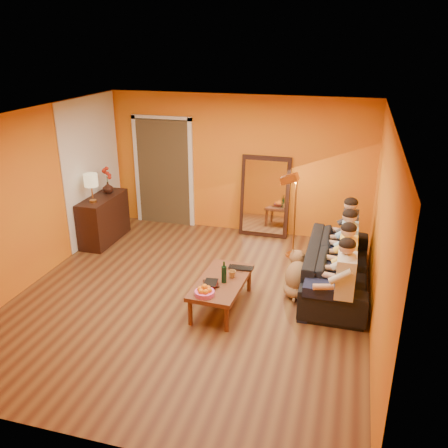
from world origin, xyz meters
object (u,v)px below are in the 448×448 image
(wine_bottle, at_px, (224,272))
(tumbler, at_px, (232,274))
(person_mid_left, at_px, (346,264))
(person_mid_right, at_px, (348,248))
(person_far_left, at_px, (345,283))
(person_far_right, at_px, (349,234))
(sideboard, at_px, (104,219))
(coffee_table, at_px, (222,293))
(vase, at_px, (108,187))
(sofa, at_px, (337,267))
(table_lamp, at_px, (92,188))
(mirror_frame, at_px, (265,197))
(dog, at_px, (297,274))
(floor_lamp, at_px, (295,217))
(laptop, at_px, (240,270))

(wine_bottle, relative_size, tumbler, 2.88)
(person_mid_left, xyz_separation_m, tumbler, (-1.52, -0.45, -0.14))
(person_mid_left, distance_m, person_mid_right, 0.55)
(person_far_left, bearing_deg, person_far_right, 90.00)
(sideboard, bearing_deg, coffee_table, -31.54)
(vase, bearing_deg, sofa, -12.00)
(sideboard, height_order, table_lamp, table_lamp)
(person_far_left, relative_size, person_far_right, 1.00)
(person_far_right, height_order, tumbler, person_far_right)
(mirror_frame, xyz_separation_m, person_mid_left, (1.58, -2.18, -0.15))
(sofa, relative_size, dog, 3.39)
(mirror_frame, distance_m, floor_lamp, 1.06)
(person_mid_left, distance_m, tumbler, 1.59)
(dog, bearing_deg, floor_lamp, 82.95)
(sofa, height_order, laptop, sofa)
(table_lamp, xyz_separation_m, person_far_left, (4.37, -1.35, -0.49))
(mirror_frame, height_order, person_mid_left, mirror_frame)
(sofa, height_order, wine_bottle, wine_bottle)
(floor_lamp, distance_m, laptop, 1.70)
(wine_bottle, xyz_separation_m, tumbler, (0.07, 0.17, -0.10))
(sofa, bearing_deg, dog, 126.56)
(person_far_left, xyz_separation_m, person_mid_right, (0.00, 1.10, 0.00))
(person_mid_right, bearing_deg, sideboard, 172.81)
(tumbler, bearing_deg, sideboard, 151.37)
(sofa, xyz_separation_m, person_mid_right, (0.13, 0.10, 0.27))
(table_lamp, distance_m, person_far_left, 4.60)
(person_mid_left, height_order, person_mid_right, same)
(floor_lamp, xyz_separation_m, person_mid_right, (0.91, -0.81, -0.11))
(sofa, distance_m, floor_lamp, 1.25)
(person_mid_left, bearing_deg, person_mid_right, 90.00)
(table_lamp, relative_size, person_mid_left, 0.42)
(tumbler, bearing_deg, dog, 30.55)
(mirror_frame, xyz_separation_m, laptop, (0.12, -2.40, -0.33))
(laptop, bearing_deg, vase, 149.26)
(sideboard, xyz_separation_m, person_mid_left, (4.37, -1.10, 0.18))
(sideboard, height_order, dog, sideboard)
(sideboard, xyz_separation_m, table_lamp, (0.00, -0.30, 0.68))
(person_mid_right, height_order, wine_bottle, person_mid_right)
(sideboard, relative_size, dog, 1.73)
(table_lamp, distance_m, wine_bottle, 3.17)
(mirror_frame, bearing_deg, sideboard, -158.84)
(floor_lamp, height_order, person_mid_left, floor_lamp)
(table_lamp, xyz_separation_m, dog, (3.70, -0.75, -0.76))
(person_far_left, xyz_separation_m, person_mid_left, (0.00, 0.55, 0.00))
(dog, bearing_deg, person_far_right, 40.08)
(coffee_table, height_order, floor_lamp, floor_lamp)
(person_mid_right, bearing_deg, dog, -143.24)
(floor_lamp, height_order, dog, floor_lamp)
(person_mid_right, bearing_deg, vase, 169.61)
(mirror_frame, height_order, coffee_table, mirror_frame)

